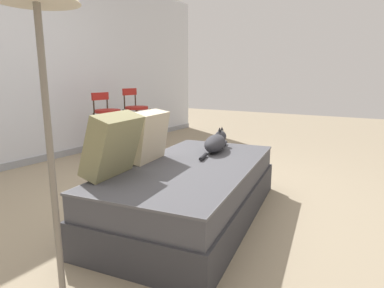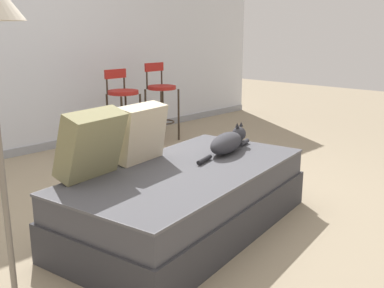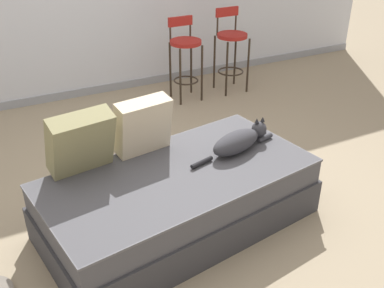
# 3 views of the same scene
# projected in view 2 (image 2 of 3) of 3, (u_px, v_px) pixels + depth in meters

# --- Properties ---
(ground_plane) EXTENTS (16.00, 16.00, 0.00)m
(ground_plane) POSITION_uv_depth(u_px,v_px,m) (149.00, 213.00, 3.34)
(ground_plane) COLOR gray
(ground_plane) RESTS_ON ground
(wall_baseboard_trim) EXTENTS (8.00, 0.02, 0.09)m
(wall_baseboard_trim) POSITION_uv_depth(u_px,v_px,m) (13.00, 153.00, 4.80)
(wall_baseboard_trim) COLOR gray
(wall_baseboard_trim) RESTS_ON ground
(couch) EXTENTS (1.93, 1.19, 0.43)m
(couch) POSITION_uv_depth(u_px,v_px,m) (187.00, 198.00, 3.02)
(couch) COLOR #353539
(couch) RESTS_ON ground
(throw_pillow_corner) EXTENTS (0.44, 0.32, 0.43)m
(throw_pillow_corner) POSITION_uv_depth(u_px,v_px,m) (91.00, 144.00, 2.72)
(throw_pillow_corner) COLOR #847F56
(throw_pillow_corner) RESTS_ON couch
(throw_pillow_middle) EXTENTS (0.41, 0.26, 0.40)m
(throw_pillow_middle) POSITION_uv_depth(u_px,v_px,m) (140.00, 133.00, 3.08)
(throw_pillow_middle) COLOR beige
(throw_pillow_middle) RESTS_ON couch
(cat) EXTENTS (0.74, 0.28, 0.19)m
(cat) POSITION_uv_depth(u_px,v_px,m) (228.00, 142.00, 3.35)
(cat) COLOR #333338
(cat) RESTS_ON couch
(bar_stool_near_window) EXTENTS (0.34, 0.34, 0.89)m
(bar_stool_near_window) POSITION_uv_depth(u_px,v_px,m) (123.00, 102.00, 5.01)
(bar_stool_near_window) COLOR #2D2319
(bar_stool_near_window) RESTS_ON ground
(bar_stool_by_doorway) EXTENTS (0.34, 0.34, 0.94)m
(bar_stool_by_doorway) POSITION_uv_depth(u_px,v_px,m) (161.00, 96.00, 5.42)
(bar_stool_by_doorway) COLOR #2D2319
(bar_stool_by_doorway) RESTS_ON ground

